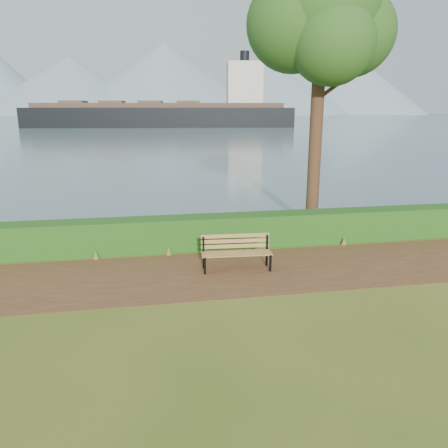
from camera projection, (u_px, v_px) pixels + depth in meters
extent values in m
plane|color=#475D1A|center=(216.00, 277.00, 11.29)|extent=(140.00, 140.00, 0.00)
cube|color=#562C1D|center=(214.00, 273.00, 11.57)|extent=(40.00, 3.40, 0.01)
cube|color=#164B15|center=(203.00, 232.00, 13.64)|extent=(32.00, 0.85, 1.00)
cube|color=#3F5466|center=(145.00, 117.00, 258.71)|extent=(700.00, 510.00, 0.00)
cone|color=#788EA0|center=(71.00, 86.00, 370.67)|extent=(160.00, 160.00, 48.00)
cone|color=#788EA0|center=(165.00, 79.00, 392.32)|extent=(190.00, 190.00, 62.00)
cone|color=#788EA0|center=(263.00, 87.00, 404.73)|extent=(170.00, 170.00, 50.00)
cone|color=#788EA0|center=(349.00, 84.00, 428.88)|extent=(150.00, 150.00, 58.00)
cone|color=#788EA0|center=(132.00, 95.00, 414.32)|extent=(120.00, 120.00, 35.00)
cone|color=#788EA0|center=(295.00, 94.00, 436.75)|extent=(130.00, 130.00, 40.00)
cube|color=black|center=(205.00, 266.00, 11.44)|extent=(0.06, 0.07, 0.47)
cube|color=black|center=(203.00, 253.00, 11.82)|extent=(0.06, 0.07, 0.90)
cube|color=black|center=(204.00, 256.00, 11.61)|extent=(0.08, 0.54, 0.05)
cube|color=black|center=(270.00, 263.00, 11.64)|extent=(0.06, 0.07, 0.47)
cube|color=black|center=(267.00, 250.00, 12.03)|extent=(0.06, 0.07, 0.90)
cube|color=black|center=(269.00, 253.00, 11.81)|extent=(0.08, 0.54, 0.05)
cube|color=olive|center=(238.00, 256.00, 11.51)|extent=(1.88, 0.21, 0.04)
cube|color=olive|center=(237.00, 254.00, 11.64)|extent=(1.88, 0.21, 0.04)
cube|color=olive|center=(236.00, 253.00, 11.76)|extent=(1.88, 0.21, 0.04)
cube|color=olive|center=(236.00, 251.00, 11.89)|extent=(1.88, 0.21, 0.04)
cube|color=olive|center=(235.00, 246.00, 11.92)|extent=(1.88, 0.16, 0.11)
cube|color=olive|center=(235.00, 241.00, 11.88)|extent=(1.88, 0.16, 0.11)
cube|color=olive|center=(235.00, 236.00, 11.84)|extent=(1.88, 0.16, 0.11)
cylinder|color=#3C2418|center=(317.00, 115.00, 15.05)|extent=(0.45, 0.45, 8.03)
sphere|color=#26541C|center=(322.00, 10.00, 14.20)|extent=(3.79, 3.79, 3.79)
sphere|color=#26541C|center=(351.00, 33.00, 14.53)|extent=(2.90, 2.90, 2.90)
sphere|color=#26541C|center=(294.00, 24.00, 14.24)|extent=(3.12, 3.12, 3.12)
sphere|color=#26541C|center=(332.00, 42.00, 13.68)|extent=(2.68, 2.68, 2.68)
cylinder|color=#3C2418|center=(332.00, 88.00, 14.91)|extent=(1.17, 0.13, 0.88)
cylinder|color=#3C2418|center=(305.00, 71.00, 14.71)|extent=(0.91, 0.42, 0.80)
cube|color=black|center=(160.00, 121.00, 109.28)|extent=(66.58, 18.79, 6.58)
cube|color=#4D362E|center=(160.00, 105.00, 108.31)|extent=(61.23, 17.08, 1.13)
cube|color=silver|center=(244.00, 84.00, 108.05)|extent=(9.39, 8.79, 10.34)
cylinder|color=black|center=(245.00, 58.00, 106.50)|extent=(2.26, 2.26, 3.29)
cube|color=brown|center=(73.00, 102.00, 107.09)|extent=(6.40, 6.88, 0.75)
cube|color=brown|center=(112.00, 102.00, 107.55)|extent=(6.40, 6.88, 0.75)
cube|color=brown|center=(150.00, 102.00, 108.01)|extent=(6.40, 6.88, 0.75)
cube|color=brown|center=(188.00, 102.00, 108.47)|extent=(6.40, 6.88, 0.75)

